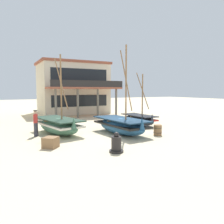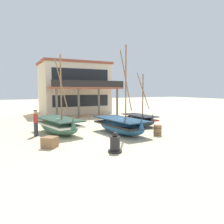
# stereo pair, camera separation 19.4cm
# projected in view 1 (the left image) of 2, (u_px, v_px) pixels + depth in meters

# --- Properties ---
(ground_plane) EXTENTS (120.00, 120.00, 0.00)m
(ground_plane) POSITION_uv_depth(u_px,v_px,m) (119.00, 134.00, 14.70)
(ground_plane) COLOR beige
(fishing_boat_near_left) EXTENTS (2.64, 4.61, 5.22)m
(fishing_boat_near_left) POSITION_uv_depth(u_px,v_px,m) (58.00, 125.00, 14.60)
(fishing_boat_near_left) COLOR #427056
(fishing_boat_near_left) RESTS_ON ground
(fishing_boat_centre_large) EXTENTS (2.22, 4.69, 5.82)m
(fishing_boat_centre_large) POSITION_uv_depth(u_px,v_px,m) (121.00, 125.00, 14.67)
(fishing_boat_centre_large) COLOR #23517A
(fishing_boat_centre_large) RESTS_ON ground
(fishing_boat_far_right) EXTENTS (1.58, 3.61, 4.41)m
(fishing_boat_far_right) POSITION_uv_depth(u_px,v_px,m) (139.00, 119.00, 18.26)
(fishing_boat_far_right) COLOR #2D333D
(fishing_boat_far_right) RESTS_ON ground
(fisherman_by_hull) EXTENTS (0.31, 0.41, 1.68)m
(fisherman_by_hull) POSITION_uv_depth(u_px,v_px,m) (36.00, 123.00, 13.84)
(fisherman_by_hull) COLOR #33333D
(fisherman_by_hull) RESTS_ON ground
(capstan_winch) EXTENTS (0.69, 0.69, 0.98)m
(capstan_winch) POSITION_uv_depth(u_px,v_px,m) (116.00, 144.00, 10.33)
(capstan_winch) COLOR black
(capstan_winch) RESTS_ON ground
(wooden_barrel) EXTENTS (0.56, 0.56, 0.70)m
(wooden_barrel) POSITION_uv_depth(u_px,v_px,m) (158.00, 130.00, 14.16)
(wooden_barrel) COLOR olive
(wooden_barrel) RESTS_ON ground
(cargo_crate) EXTENTS (0.95, 0.95, 0.56)m
(cargo_crate) POSITION_uv_depth(u_px,v_px,m) (51.00, 142.00, 11.13)
(cargo_crate) COLOR olive
(cargo_crate) RESTS_ON ground
(harbor_building_main) EXTENTS (8.46, 8.93, 6.46)m
(harbor_building_main) POSITION_uv_depth(u_px,v_px,m) (73.00, 88.00, 28.04)
(harbor_building_main) COLOR beige
(harbor_building_main) RESTS_ON ground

